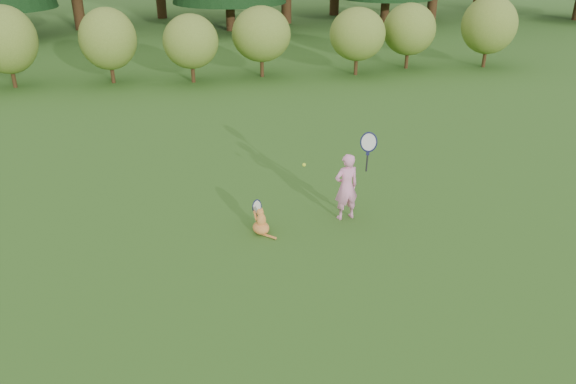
{
  "coord_description": "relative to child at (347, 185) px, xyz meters",
  "views": [
    {
      "loc": [
        -1.38,
        -8.42,
        5.09
      ],
      "look_at": [
        0.2,
        0.8,
        0.7
      ],
      "focal_mm": 35.0,
      "sensor_mm": 36.0,
      "label": 1
    }
  ],
  "objects": [
    {
      "name": "tennis_ball",
      "position": [
        -0.68,
        0.77,
        0.16
      ],
      "size": [
        0.07,
        0.07,
        0.07
      ],
      "color": "#C7DB19",
      "rests_on": "ground"
    },
    {
      "name": "shrub_row",
      "position": [
        -1.35,
        12.09,
        0.7
      ],
      "size": [
        28.0,
        3.0,
        2.8
      ],
      "primitive_type": null,
      "color": "#5B7424",
      "rests_on": "ground"
    },
    {
      "name": "child",
      "position": [
        0.0,
        0.0,
        0.0
      ],
      "size": [
        0.79,
        0.55,
        1.98
      ],
      "rotation": [
        0.0,
        0.0,
        3.35
      ],
      "color": "pink",
      "rests_on": "ground"
    },
    {
      "name": "cat",
      "position": [
        -1.69,
        -0.29,
        -0.44
      ],
      "size": [
        0.48,
        0.72,
        0.69
      ],
      "rotation": [
        0.0,
        0.0,
        0.34
      ],
      "color": "#BF6224",
      "rests_on": "ground"
    },
    {
      "name": "ground",
      "position": [
        -1.35,
        -0.91,
        -0.7
      ],
      "size": [
        100.0,
        100.0,
        0.0
      ],
      "primitive_type": "plane",
      "color": "#2C5818",
      "rests_on": "ground"
    }
  ]
}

